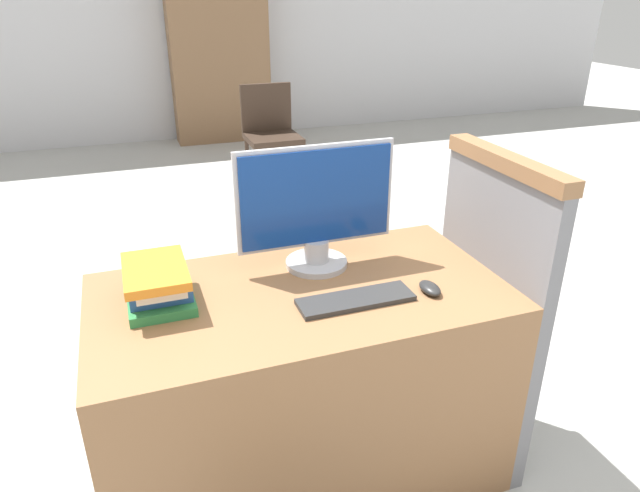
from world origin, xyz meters
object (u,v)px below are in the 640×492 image
(monitor, at_px, (316,208))
(far_chair, at_px, (270,129))
(mouse, at_px, (430,288))
(book_stack, at_px, (158,284))
(keyboard, at_px, (356,300))

(monitor, relative_size, far_chair, 0.63)
(mouse, bearing_deg, book_stack, 164.66)
(keyboard, distance_m, book_stack, 0.60)
(monitor, xyz_separation_m, mouse, (0.27, -0.30, -0.20))
(mouse, xyz_separation_m, book_stack, (-0.80, 0.22, 0.05))
(mouse, bearing_deg, monitor, 132.45)
(keyboard, relative_size, book_stack, 1.32)
(keyboard, bearing_deg, book_stack, 160.58)
(keyboard, height_order, book_stack, book_stack)
(monitor, bearing_deg, keyboard, -83.66)
(book_stack, bearing_deg, monitor, 8.41)
(monitor, distance_m, book_stack, 0.56)
(monitor, xyz_separation_m, book_stack, (-0.53, -0.08, -0.15))
(keyboard, height_order, mouse, mouse)
(mouse, relative_size, book_stack, 0.36)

